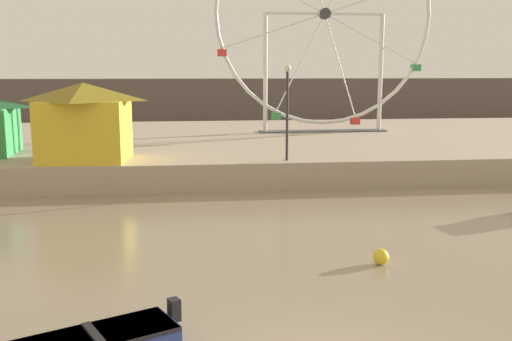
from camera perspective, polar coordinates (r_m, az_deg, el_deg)
The scene contains 6 objects.
quay_promenade at distance 36.01m, azimuth -3.27°, elevation 2.41°, with size 110.00×21.79×1.21m, color tan.
distant_town_skyline at distance 55.52m, azimuth -4.62°, elevation 6.63°, with size 140.00×3.00×4.40m, color #564C47.
ferris_wheel_white_frame at distance 38.68m, azimuth 6.70°, elevation 14.60°, with size 14.06×1.20×14.54m.
carnival_booth_yellow_awning at distance 27.11m, azimuth -16.34°, elevation 4.70°, with size 4.26×3.86×3.45m.
promenade_lamp_near at distance 25.97m, azimuth 3.06°, elevation 6.97°, with size 0.32×0.32×4.23m.
mooring_buoy_orange at distance 16.38m, azimuth 12.05°, elevation -8.20°, with size 0.44×0.44×0.44m, color yellow.
Camera 1 is at (-2.26, -8.46, 5.21)m, focal length 41.13 mm.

